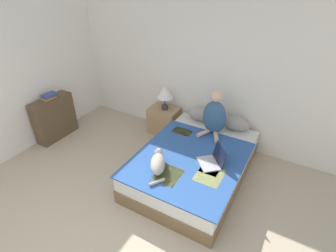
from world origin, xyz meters
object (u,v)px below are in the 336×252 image
(person_sitting, at_px, (214,116))
(nightstand, at_px, (164,120))
(pillow_far, at_px, (236,123))
(cat_tabby, at_px, (158,163))
(bed, at_px, (194,164))
(bookshelf, at_px, (54,118))
(pillow_near, at_px, (200,114))
(book_stack_top, at_px, (49,96))
(laptop_open, at_px, (212,160))
(table_lamp, at_px, (165,93))

(person_sitting, relative_size, nightstand, 1.38)
(pillow_far, xyz_separation_m, cat_tabby, (-0.60, -1.51, -0.02))
(bed, bearing_deg, bookshelf, -174.31)
(pillow_near, xyz_separation_m, pillow_far, (0.65, 0.00, 0.00))
(pillow_far, relative_size, bookshelf, 0.61)
(nightstand, height_order, book_stack_top, book_stack_top)
(pillow_far, bearing_deg, pillow_near, 180.00)
(bed, distance_m, pillow_far, 1.02)
(person_sitting, relative_size, laptop_open, 1.67)
(bed, bearing_deg, book_stack_top, -174.35)
(bed, relative_size, pillow_far, 4.37)
(table_lamp, xyz_separation_m, bookshelf, (-1.73, -1.13, -0.45))
(book_stack_top, bearing_deg, pillow_far, 20.99)
(pillow_far, bearing_deg, cat_tabby, -111.72)
(table_lamp, bearing_deg, person_sitting, -13.20)
(bed, xyz_separation_m, pillow_far, (0.32, 0.91, 0.35))
(pillow_far, distance_m, laptop_open, 1.04)
(nightstand, relative_size, book_stack_top, 2.23)
(pillow_near, relative_size, bookshelf, 0.61)
(pillow_far, xyz_separation_m, table_lamp, (-1.34, -0.05, 0.27))
(cat_tabby, bearing_deg, bed, -53.32)
(pillow_far, xyz_separation_m, nightstand, (-1.37, -0.04, -0.32))
(person_sitting, distance_m, laptop_open, 0.84)
(pillow_far, bearing_deg, person_sitting, -134.16)
(cat_tabby, height_order, book_stack_top, book_stack_top)
(pillow_far, height_order, book_stack_top, book_stack_top)
(bed, xyz_separation_m, cat_tabby, (-0.28, -0.60, 0.34))
(pillow_far, distance_m, table_lamp, 1.37)
(person_sitting, height_order, laptop_open, person_sitting)
(laptop_open, xyz_separation_m, bookshelf, (-3.07, -0.14, -0.13))
(laptop_open, height_order, nightstand, laptop_open)
(cat_tabby, relative_size, bookshelf, 0.74)
(pillow_near, relative_size, nightstand, 0.89)
(bed, xyz_separation_m, bookshelf, (-2.75, -0.27, 0.17))
(nightstand, distance_m, book_stack_top, 2.12)
(laptop_open, height_order, bookshelf, bookshelf)
(person_sitting, bearing_deg, pillow_near, 140.92)
(pillow_near, bearing_deg, bed, -70.37)
(pillow_far, height_order, cat_tabby, pillow_far)
(person_sitting, height_order, table_lamp, person_sitting)
(bookshelf, bearing_deg, nightstand, 33.75)
(book_stack_top, bearing_deg, bookshelf, -88.08)
(pillow_far, height_order, bookshelf, bookshelf)
(pillow_near, distance_m, table_lamp, 0.75)
(laptop_open, relative_size, table_lamp, 0.98)
(bed, height_order, table_lamp, table_lamp)
(pillow_near, relative_size, laptop_open, 1.08)
(nightstand, height_order, bookshelf, bookshelf)
(table_lamp, relative_size, bookshelf, 0.58)
(nightstand, distance_m, bookshelf, 2.05)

